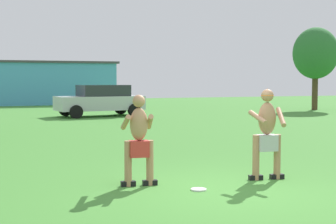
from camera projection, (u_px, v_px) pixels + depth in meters
The scene contains 7 objects.
ground_plane at pixel (230, 192), 8.55m from camera, with size 80.00×80.00×0.00m, color #428433.
player_near at pixel (139, 139), 9.01m from camera, with size 0.67×0.60×1.61m.
player_in_gray at pixel (267, 130), 9.56m from camera, with size 0.71×0.63×1.70m.
frisbee at pixel (199, 189), 8.69m from camera, with size 0.27×0.27×0.03m, color white.
car_silver_mid_lot at pixel (101, 100), 25.86m from camera, with size 4.48×2.42×1.58m.
outbuilding_behind_lot at pixel (39, 83), 38.81m from camera, with size 11.06×5.71×3.18m.
tree_left_field at pixel (316, 54), 31.03m from camera, with size 2.73×2.73×5.00m.
Camera 1 is at (-3.96, -7.53, 1.88)m, focal length 54.87 mm.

